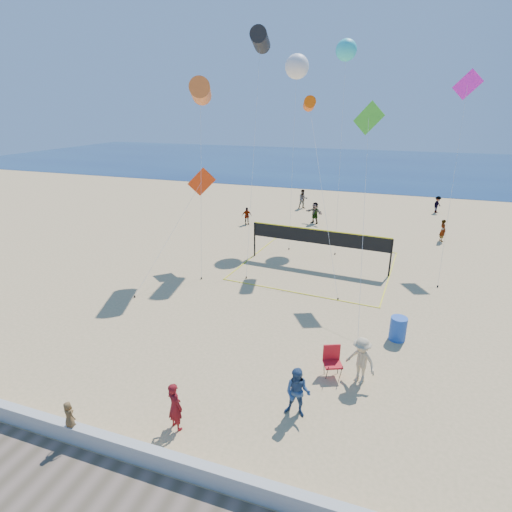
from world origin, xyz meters
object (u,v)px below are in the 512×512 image
(trash_barrel, at_px, (398,329))
(volleyball_net, at_px, (319,241))
(camp_chair, at_px, (332,359))
(woman, at_px, (175,406))

(trash_barrel, xyz_separation_m, volleyball_net, (-4.80, 7.26, 1.08))
(camp_chair, distance_m, trash_barrel, 3.99)
(woman, bearing_deg, camp_chair, -110.32)
(woman, bearing_deg, trash_barrel, -106.36)
(woman, xyz_separation_m, volleyball_net, (1.54, 14.71, 0.78))
(trash_barrel, relative_size, volleyball_net, 0.11)
(camp_chair, xyz_separation_m, trash_barrel, (2.26, 3.28, -0.15))
(trash_barrel, distance_m, volleyball_net, 8.77)
(trash_barrel, bearing_deg, camp_chair, -124.57)
(camp_chair, xyz_separation_m, volleyball_net, (-2.54, 10.54, 0.93))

